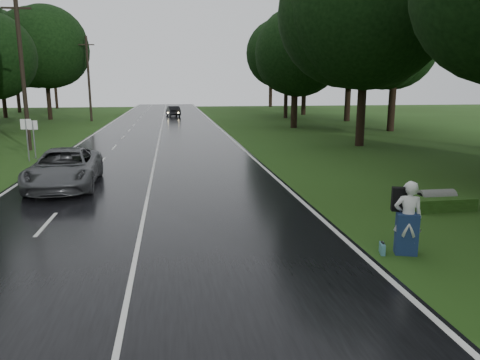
% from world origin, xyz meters
% --- Properties ---
extents(ground, '(160.00, 160.00, 0.00)m').
position_xyz_m(ground, '(0.00, 0.00, 0.00)').
color(ground, '#234614').
rests_on(ground, ground).
extents(road, '(12.00, 140.00, 0.04)m').
position_xyz_m(road, '(0.00, 20.00, 0.02)').
color(road, black).
rests_on(road, ground).
extents(lane_center, '(0.12, 140.00, 0.01)m').
position_xyz_m(lane_center, '(0.00, 20.00, 0.04)').
color(lane_center, silver).
rests_on(lane_center, road).
extents(grey_car, '(2.96, 5.96, 1.62)m').
position_xyz_m(grey_car, '(-3.58, 7.51, 0.85)').
color(grey_car, '#494B4E').
rests_on(grey_car, road).
extents(far_car, '(2.10, 4.41, 1.40)m').
position_xyz_m(far_car, '(1.31, 51.12, 0.74)').
color(far_car, black).
rests_on(far_car, road).
extents(hitchhiker, '(0.83, 0.79, 1.97)m').
position_xyz_m(hitchhiker, '(6.99, -1.98, 0.91)').
color(hitchhiker, silver).
rests_on(hitchhiker, ground).
extents(suitcase, '(0.22, 0.40, 0.28)m').
position_xyz_m(suitcase, '(6.40, -1.89, 0.14)').
color(suitcase, teal).
rests_on(suitcase, ground).
extents(culvert, '(1.29, 0.65, 0.65)m').
position_xyz_m(culvert, '(10.45, 2.18, 0.00)').
color(culvert, slate).
rests_on(culvert, ground).
extents(utility_pole_mid, '(1.80, 0.28, 10.13)m').
position_xyz_m(utility_pole_mid, '(-8.50, 19.59, 0.00)').
color(utility_pole_mid, black).
rests_on(utility_pole_mid, ground).
extents(utility_pole_far, '(1.80, 0.28, 9.89)m').
position_xyz_m(utility_pole_far, '(-8.50, 44.32, 0.00)').
color(utility_pole_far, black).
rests_on(utility_pole_far, ground).
extents(road_sign_a, '(0.58, 0.10, 2.44)m').
position_xyz_m(road_sign_a, '(-7.20, 14.90, 0.00)').
color(road_sign_a, white).
rests_on(road_sign_a, ground).
extents(road_sign_b, '(0.54, 0.10, 2.25)m').
position_xyz_m(road_sign_b, '(-7.20, 16.19, 0.00)').
color(road_sign_b, white).
rests_on(road_sign_b, ground).
extents(tree_left_f, '(9.73, 9.73, 15.21)m').
position_xyz_m(tree_left_f, '(-14.10, 47.88, 0.00)').
color(tree_left_f, black).
rests_on(tree_left_f, ground).
extents(tree_right_d, '(10.27, 10.27, 16.05)m').
position_xyz_m(tree_right_d, '(14.49, 18.45, 0.00)').
color(tree_right_d, black).
rests_on(tree_right_d, ground).
extents(tree_right_e, '(8.13, 8.13, 12.70)m').
position_xyz_m(tree_right_e, '(13.48, 32.66, 0.00)').
color(tree_right_e, black).
rests_on(tree_right_e, ground).
extents(tree_right_f, '(9.56, 9.56, 14.94)m').
position_xyz_m(tree_right_f, '(16.00, 46.01, 0.00)').
color(tree_right_f, black).
rests_on(tree_right_f, ground).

